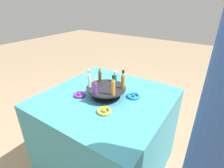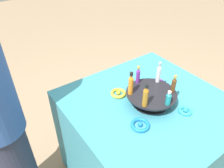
# 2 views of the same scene
# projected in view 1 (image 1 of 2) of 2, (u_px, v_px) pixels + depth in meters

# --- Properties ---
(ground_plane) EXTENTS (12.00, 12.00, 0.00)m
(ground_plane) POSITION_uv_depth(u_px,v_px,m) (107.00, 165.00, 1.73)
(ground_plane) COLOR #997F60
(party_table) EXTENTS (0.96, 0.96, 0.78)m
(party_table) POSITION_uv_depth(u_px,v_px,m) (107.00, 134.00, 1.56)
(party_table) COLOR teal
(party_table) RESTS_ON ground_plane
(display_stand) EXTENTS (0.31, 0.31, 0.08)m
(display_stand) POSITION_uv_depth(u_px,v_px,m) (106.00, 91.00, 1.36)
(display_stand) COLOR black
(display_stand) RESTS_ON party_table
(bottle_teal) EXTENTS (0.03, 0.03, 0.09)m
(bottle_teal) POSITION_uv_depth(u_px,v_px,m) (116.00, 77.00, 1.43)
(bottle_teal) COLOR teal
(bottle_teal) RESTS_ON display_stand
(bottle_brown) EXTENTS (0.03, 0.03, 0.12)m
(bottle_brown) POSITION_uv_depth(u_px,v_px,m) (100.00, 75.00, 1.43)
(bottle_brown) COLOR brown
(bottle_brown) RESTS_ON display_stand
(bottle_clear) EXTENTS (0.03, 0.03, 0.14)m
(bottle_clear) POSITION_uv_depth(u_px,v_px,m) (89.00, 79.00, 1.33)
(bottle_clear) COLOR silver
(bottle_clear) RESTS_ON display_stand
(bottle_purple) EXTENTS (0.03, 0.03, 0.12)m
(bottle_purple) POSITION_uv_depth(u_px,v_px,m) (95.00, 87.00, 1.23)
(bottle_purple) COLOR #702D93
(bottle_purple) RESTS_ON display_stand
(bottle_orange) EXTENTS (0.03, 0.03, 0.15)m
(bottle_orange) POSITION_uv_depth(u_px,v_px,m) (113.00, 86.00, 1.21)
(bottle_orange) COLOR orange
(bottle_orange) RESTS_ON display_stand
(bottle_amber) EXTENTS (0.03, 0.03, 0.15)m
(bottle_amber) POSITION_uv_depth(u_px,v_px,m) (123.00, 80.00, 1.31)
(bottle_amber) COLOR #AD6B19
(bottle_amber) RESTS_ON display_stand
(ribbon_bow_teal) EXTENTS (0.08, 0.08, 0.03)m
(ribbon_bow_teal) POSITION_uv_depth(u_px,v_px,m) (108.00, 84.00, 1.57)
(ribbon_bow_teal) COLOR #2DB7CC
(ribbon_bow_teal) RESTS_ON party_table
(ribbon_bow_purple) EXTENTS (0.09, 0.09, 0.03)m
(ribbon_bow_purple) POSITION_uv_depth(u_px,v_px,m) (80.00, 95.00, 1.39)
(ribbon_bow_purple) COLOR purple
(ribbon_bow_purple) RESTS_ON party_table
(ribbon_bow_gold) EXTENTS (0.10, 0.10, 0.03)m
(ribbon_bow_gold) POSITION_uv_depth(u_px,v_px,m) (104.00, 111.00, 1.19)
(ribbon_bow_gold) COLOR gold
(ribbon_bow_gold) RESTS_ON party_table
(ribbon_bow_blue) EXTENTS (0.11, 0.11, 0.03)m
(ribbon_bow_blue) POSITION_uv_depth(u_px,v_px,m) (133.00, 96.00, 1.37)
(ribbon_bow_blue) COLOR blue
(ribbon_bow_blue) RESTS_ON party_table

